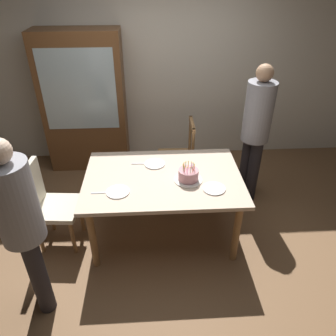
{
  "coord_description": "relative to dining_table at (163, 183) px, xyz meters",
  "views": [
    {
      "loc": [
        -0.1,
        -2.67,
        2.55
      ],
      "look_at": [
        0.05,
        0.0,
        0.85
      ],
      "focal_mm": 34.2,
      "sensor_mm": 36.0,
      "label": 1
    }
  ],
  "objects": [
    {
      "name": "chair_upholstered",
      "position": [
        -1.18,
        -0.06,
        -0.13
      ],
      "size": [
        0.48,
        0.47,
        0.95
      ],
      "color": "beige",
      "rests_on": "ground"
    },
    {
      "name": "plate_near_celebrant",
      "position": [
        -0.43,
        -0.24,
        0.09
      ],
      "size": [
        0.22,
        0.22,
        0.01
      ],
      "primitive_type": "cylinder",
      "color": "white",
      "rests_on": "dining_table"
    },
    {
      "name": "back_wall",
      "position": [
        0.0,
        1.85,
        0.63
      ],
      "size": [
        6.4,
        0.1,
        2.6
      ],
      "primitive_type": "cube",
      "color": "silver",
      "rests_on": "ground"
    },
    {
      "name": "person_celebrant",
      "position": [
        -1.09,
        -0.83,
        0.27
      ],
      "size": [
        0.32,
        0.32,
        1.64
      ],
      "color": "#262328",
      "rests_on": "ground"
    },
    {
      "name": "fork_near_celebrant",
      "position": [
        -0.59,
        -0.24,
        0.09
      ],
      "size": [
        0.18,
        0.02,
        0.01
      ],
      "primitive_type": "cube",
      "rotation": [
        0.0,
        0.0,
        0.01
      ],
      "color": "silver",
      "rests_on": "dining_table"
    },
    {
      "name": "fork_far_side",
      "position": [
        -0.24,
        0.26,
        0.09
      ],
      "size": [
        0.18,
        0.03,
        0.01
      ],
      "primitive_type": "cube",
      "rotation": [
        0.0,
        0.0,
        -0.05
      ],
      "color": "silver",
      "rests_on": "dining_table"
    },
    {
      "name": "plate_far_side",
      "position": [
        -0.08,
        0.24,
        0.09
      ],
      "size": [
        0.22,
        0.22,
        0.01
      ],
      "primitive_type": "cylinder",
      "color": "white",
      "rests_on": "dining_table"
    },
    {
      "name": "china_cabinet",
      "position": [
        -1.0,
        1.56,
        0.29
      ],
      "size": [
        1.1,
        0.45,
        1.9
      ],
      "color": "brown",
      "rests_on": "ground"
    },
    {
      "name": "plate_near_guest",
      "position": [
        0.47,
        -0.24,
        0.09
      ],
      "size": [
        0.22,
        0.22,
        0.01
      ],
      "primitive_type": "cylinder",
      "color": "white",
      "rests_on": "dining_table"
    },
    {
      "name": "chair_spindle_back",
      "position": [
        0.22,
        0.85,
        -0.21
      ],
      "size": [
        0.45,
        0.45,
        0.95
      ],
      "color": "#9E7042",
      "rests_on": "ground"
    },
    {
      "name": "person_guest",
      "position": [
        1.1,
        0.62,
        0.3
      ],
      "size": [
        0.32,
        0.32,
        1.69
      ],
      "color": "#262328",
      "rests_on": "ground"
    },
    {
      "name": "ground",
      "position": [
        0.0,
        0.0,
        -0.67
      ],
      "size": [
        6.4,
        6.4,
        0.0
      ],
      "primitive_type": "plane",
      "color": "brown"
    },
    {
      "name": "dining_table",
      "position": [
        0.0,
        0.0,
        0.0
      ],
      "size": [
        1.58,
        1.06,
        0.75
      ],
      "color": "beige",
      "rests_on": "ground"
    },
    {
      "name": "birthday_cake",
      "position": [
        0.25,
        -0.08,
        0.14
      ],
      "size": [
        0.28,
        0.28,
        0.19
      ],
      "color": "silver",
      "rests_on": "dining_table"
    }
  ]
}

